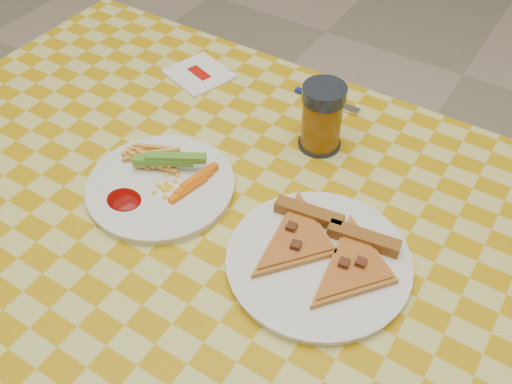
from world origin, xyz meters
TOP-DOWN VIEW (x-y plane):
  - table at (0.00, 0.00)m, footprint 1.28×0.88m
  - plate_left at (-0.12, 0.01)m, footprint 0.27×0.27m
  - plate_right at (0.17, 0.01)m, footprint 0.27×0.27m
  - fries_veggies at (-0.13, 0.02)m, footprint 0.18×0.16m
  - pizza_slices at (0.17, 0.03)m, footprint 0.25×0.22m
  - drink_glass at (0.05, 0.24)m, footprint 0.08×0.08m
  - napkin at (-0.26, 0.30)m, footprint 0.14×0.14m
  - fork at (0.00, 0.36)m, footprint 0.13×0.02m

SIDE VIEW (x-z plane):
  - table at x=0.00m, z-range 0.30..1.06m
  - napkin at x=-0.26m, z-range 0.76..0.76m
  - fork at x=0.00m, z-range 0.76..0.76m
  - plate_left at x=-0.12m, z-range 0.76..0.77m
  - plate_right at x=0.17m, z-range 0.76..0.77m
  - pizza_slices at x=0.17m, z-range 0.76..0.79m
  - fries_veggies at x=-0.13m, z-range 0.76..0.80m
  - drink_glass at x=0.05m, z-range 0.75..0.88m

